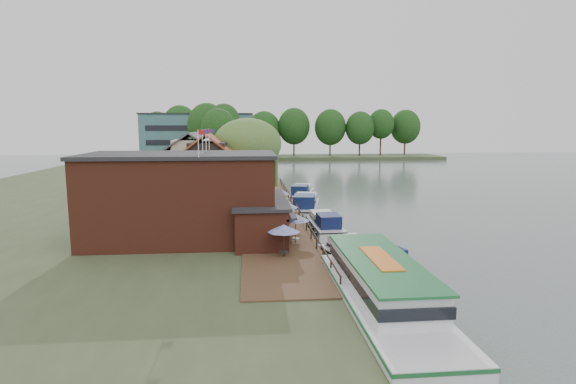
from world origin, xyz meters
name	(u,v)px	position (x,y,z in m)	size (l,w,h in m)	color
ground	(367,244)	(0.00, 0.00, 0.00)	(260.00, 260.00, 0.00)	#4F5B57
land_bank	(126,188)	(-30.00, 35.00, 0.50)	(50.00, 140.00, 1.00)	#384728
quay_deck	(271,213)	(-8.00, 10.00, 1.05)	(6.00, 50.00, 0.10)	#47301E
quay_rail	(295,207)	(-5.30, 10.50, 1.50)	(0.20, 49.00, 1.00)	black
pub	(206,197)	(-14.00, -1.00, 4.65)	(20.00, 11.00, 7.30)	maroon
hotel_block	(199,140)	(-22.00, 70.00, 7.15)	(25.40, 12.40, 12.30)	#38666B
cottage_a	(209,171)	(-15.00, 14.00, 5.25)	(8.60, 7.60, 8.50)	black
cottage_b	(193,164)	(-18.00, 24.00, 5.25)	(9.60, 8.60, 8.50)	beige
cottage_c	(226,159)	(-14.00, 33.00, 5.25)	(7.60, 7.60, 8.50)	black
willow	(248,159)	(-10.50, 19.00, 6.21)	(8.60, 8.60, 10.43)	#476B2D
umbrella_0	(284,241)	(-7.98, -6.88, 2.29)	(2.37, 2.37, 2.38)	navy
umbrella_1	(295,228)	(-6.75, -3.15, 2.29)	(2.33, 2.33, 2.38)	navy
umbrella_2	(285,224)	(-7.47, -1.29, 2.29)	(2.06, 2.06, 2.38)	#211B94
umbrella_3	(286,214)	(-6.98, 2.63, 2.29)	(2.17, 2.17, 2.38)	navy
umbrella_4	(281,209)	(-7.29, 5.42, 2.29)	(2.00, 2.00, 2.38)	navy
umbrella_5	(278,204)	(-7.46, 8.00, 2.29)	(2.39, 2.39, 2.38)	#1C329B
umbrella_6	(281,200)	(-6.90, 10.90, 2.29)	(2.03, 2.03, 2.38)	#1C229D
cruiser_0	(364,256)	(-2.36, -7.88, 1.27)	(3.36, 10.38, 2.53)	silver
cruiser_1	(325,222)	(-3.02, 4.50, 1.09)	(2.94, 9.11, 2.18)	silver
cruiser_2	(305,203)	(-3.72, 14.23, 1.29)	(3.41, 10.54, 2.58)	silver
cruiser_3	(301,192)	(-2.99, 24.37, 1.18)	(3.16, 9.76, 2.36)	white
tour_boat	(384,291)	(-3.31, -15.72, 1.69)	(4.33, 15.42, 3.37)	silver
swan	(339,280)	(-4.49, -9.79, 0.22)	(0.44, 0.44, 0.44)	white
bank_tree_0	(219,144)	(-15.61, 42.17, 7.24)	(6.07, 6.07, 12.47)	#143811
bank_tree_1	(224,139)	(-15.07, 51.25, 7.86)	(6.36, 6.36, 13.73)	#143811
bank_tree_2	(208,137)	(-18.83, 56.97, 8.06)	(8.26, 8.26, 14.12)	#143811
bank_tree_3	(249,139)	(-10.23, 79.09, 7.04)	(6.09, 6.09, 12.08)	#143811
bank_tree_4	(246,140)	(-11.06, 86.87, 6.39)	(7.23, 7.23, 10.78)	#143811
bank_tree_5	(236,139)	(-14.05, 94.13, 6.70)	(6.11, 6.11, 11.41)	#143811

